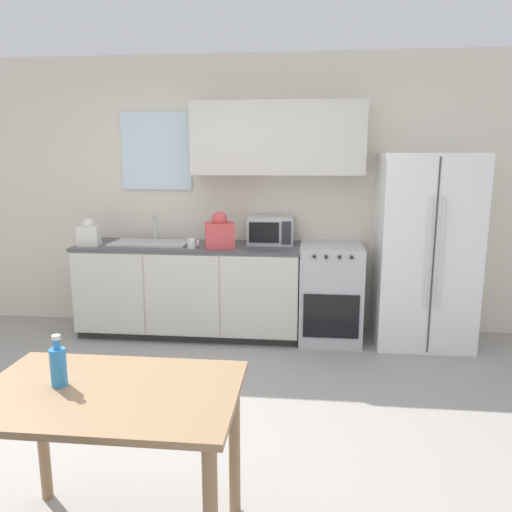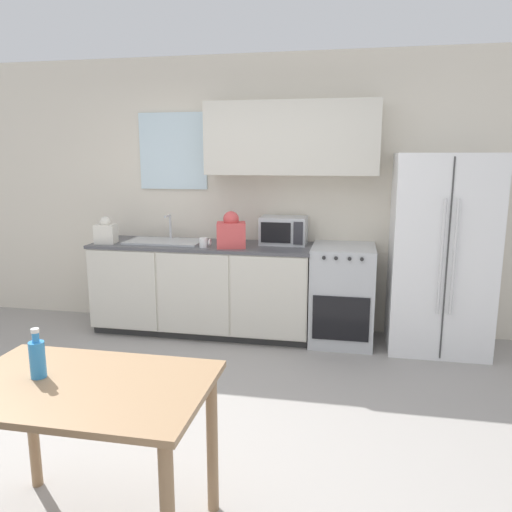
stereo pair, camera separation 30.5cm
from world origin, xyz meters
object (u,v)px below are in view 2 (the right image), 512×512
(refrigerator, at_px, (440,254))
(drink_bottle, at_px, (37,358))
(oven_range, at_px, (342,294))
(coffee_mug, at_px, (204,243))
(dining_table, at_px, (84,409))
(microwave, at_px, (284,230))

(refrigerator, distance_m, drink_bottle, 3.47)
(oven_range, height_order, refrigerator, refrigerator)
(refrigerator, distance_m, coffee_mug, 2.14)
(refrigerator, bearing_deg, drink_bottle, -127.51)
(refrigerator, relative_size, dining_table, 1.60)
(dining_table, bearing_deg, coffee_mug, 95.27)
(microwave, height_order, drink_bottle, microwave)
(microwave, relative_size, drink_bottle, 1.95)
(oven_range, xyz_separation_m, dining_table, (-1.04, -2.78, 0.19))
(coffee_mug, height_order, dining_table, coffee_mug)
(microwave, relative_size, dining_table, 0.40)
(microwave, bearing_deg, refrigerator, -5.70)
(coffee_mug, relative_size, dining_table, 0.10)
(refrigerator, height_order, microwave, refrigerator)
(drink_bottle, bearing_deg, dining_table, -4.46)
(oven_range, relative_size, dining_table, 0.83)
(dining_table, xyz_separation_m, drink_bottle, (-0.22, 0.02, 0.22))
(coffee_mug, xyz_separation_m, dining_table, (0.24, -2.59, -0.30))
(oven_range, xyz_separation_m, refrigerator, (0.85, -0.01, 0.42))
(microwave, relative_size, coffee_mug, 3.98)
(microwave, height_order, coffee_mug, microwave)
(refrigerator, relative_size, coffee_mug, 15.94)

